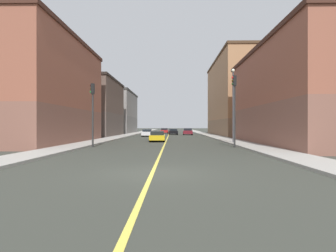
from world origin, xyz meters
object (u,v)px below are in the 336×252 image
car_red (164,131)px  car_white (147,133)px  building_left_mid (241,97)px  traffic_light_left_near (234,101)px  car_yellow (157,136)px  traffic_light_right_near (93,106)px  street_lamp_left_near (233,98)px  car_maroon (188,132)px  car_black (173,132)px  building_right_distant (113,113)px  building_right_corner (33,91)px  building_right_midblock (88,108)px  building_left_near (305,96)px

car_red → car_white: car_red is taller
building_left_mid → traffic_light_left_near: building_left_mid is taller
car_yellow → traffic_light_right_near: bearing=-119.2°
traffic_light_right_near → car_red: traffic_light_right_near is taller
car_red → car_yellow: bearing=-89.7°
street_lamp_left_near → car_yellow: bearing=154.7°
car_maroon → street_lamp_left_near: bearing=-83.6°
car_yellow → car_black: bearing=85.9°
building_right_distant → traffic_light_right_near: 47.95m
building_right_corner → building_right_midblock: bearing=90.0°
building_right_midblock → car_red: size_ratio=3.50×
car_red → street_lamp_left_near: bearing=-78.4°
traffic_light_right_near → street_lamp_left_near: bearing=21.9°
car_yellow → car_red: (-0.20, 37.35, 0.01)m
traffic_light_left_near → building_right_corner: bearing=164.9°
traffic_light_right_near → car_yellow: 11.10m
building_right_corner → car_yellow: 14.60m
traffic_light_right_near → car_red: size_ratio=1.23×
building_right_distant → car_white: (10.46, -21.22, -4.51)m
car_yellow → building_right_distant: bearing=109.1°
building_right_midblock → car_maroon: (18.12, 8.84, -4.34)m
car_black → street_lamp_left_near: bearing=-78.6°
building_left_mid → building_right_midblock: bearing=-168.6°
traffic_light_right_near → street_lamp_left_near: street_lamp_left_near is taller
building_right_corner → car_yellow: bearing=16.2°
building_right_midblock → car_white: size_ratio=3.53×
building_right_midblock → car_black: 19.00m
building_right_midblock → street_lamp_left_near: bearing=-43.8°
street_lamp_left_near → building_left_mid: bearing=75.1°
traffic_light_left_near → traffic_light_right_near: (-12.43, -0.00, -0.39)m
building_right_midblock → traffic_light_right_near: size_ratio=2.84×
car_yellow → street_lamp_left_near: bearing=-25.3°
building_left_near → car_white: building_left_near is taller
traffic_light_right_near → building_left_near: bearing=11.7°
traffic_light_right_near → traffic_light_left_near: bearing=0.0°
building_left_mid → car_white: 19.97m
building_right_midblock → traffic_light_right_near: building_right_midblock is taller
building_right_corner → car_maroon: 34.79m
building_left_near → traffic_light_right_near: bearing=-168.3°
building_right_distant → car_yellow: bearing=-70.9°
street_lamp_left_near → car_red: bearing=101.6°
building_right_distant → traffic_light_left_near: size_ratio=3.10×
building_left_near → building_right_corner: (-28.38, 1.27, 0.71)m
car_yellow → car_white: bearing=99.2°
traffic_light_right_near → car_yellow: traffic_light_right_near is taller
building_left_near → car_maroon: (-10.26, 30.55, -4.27)m
building_right_distant → traffic_light_right_near: (7.96, -47.26, -1.48)m
building_left_near → traffic_light_left_near: building_left_near is taller
car_red → car_black: 10.32m
building_right_midblock → building_right_distant: (-0.00, 21.33, 0.11)m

